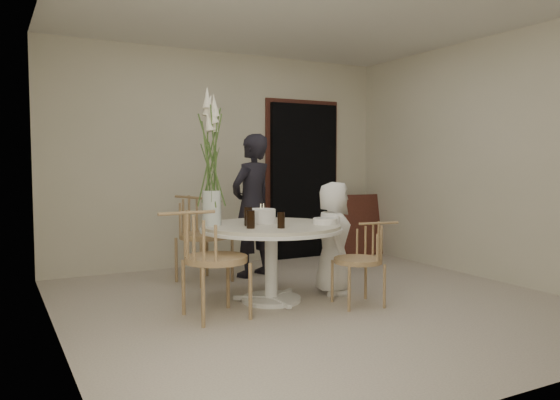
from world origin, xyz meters
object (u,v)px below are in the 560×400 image
girl (252,205)px  flower_vase (211,160)px  chair_left (202,249)px  table (271,236)px  chair_far (196,226)px  boy (333,238)px  birthday_cake (261,216)px  chair_right (368,251)px

girl → flower_vase: size_ratio=1.28×
chair_left → girl: bearing=-41.9°
table → chair_left: chair_left is taller
chair_left → table: bearing=-74.6°
chair_far → boy: size_ratio=0.84×
table → boy: (0.69, -0.02, -0.06)m
table → flower_vase: bearing=157.9°
chair_left → birthday_cake: bearing=-64.6°
chair_far → chair_left: 1.56m
boy → birthday_cake: (-0.73, 0.16, 0.24)m
chair_right → girl: bearing=-157.2°
chair_far → girl: girl is taller
chair_far → girl: size_ratio=0.58×
chair_left → flower_vase: (0.27, 0.47, 0.74)m
birthday_cake → table: bearing=-74.9°
table → girl: girl is taller
chair_far → boy: (0.99, -1.24, -0.05)m
table → chair_left: 0.82m
boy → table: bearing=116.0°
girl → chair_left: bearing=27.9°
table → chair_right: (0.74, -0.51, -0.12)m
girl → boy: girl is taller
chair_left → birthday_cake: 0.87m
chair_far → chair_right: chair_far is taller
chair_left → chair_right: bearing=-102.4°
chair_right → birthday_cake: size_ratio=2.70×
girl → boy: bearing=83.8°
chair_left → boy: size_ratio=0.83×
chair_far → flower_vase: flower_vase is taller
boy → girl: bearing=44.6°
chair_far → boy: boy is taller
flower_vase → boy: bearing=-10.5°
chair_far → chair_right: 2.03m
girl → flower_vase: (-0.85, -0.92, 0.52)m
chair_far → chair_left: size_ratio=1.02×
table → girl: 1.19m
chair_right → girl: (-0.41, 1.64, 0.32)m
chair_right → flower_vase: 1.67m
chair_right → chair_far: bearing=-140.0°
boy → birthday_cake: boy is taller
table → chair_far: (-0.30, 1.22, -0.01)m
table → chair_left: size_ratio=1.44×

